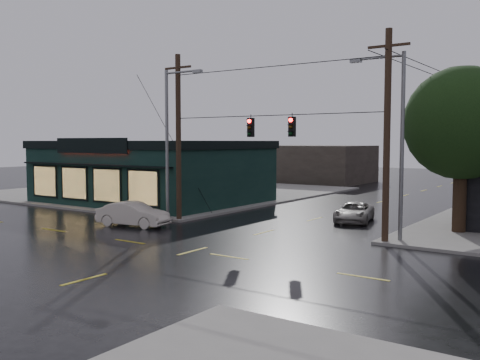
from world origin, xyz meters
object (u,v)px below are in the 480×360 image
Objects in this scene: utility_pole_nw at (179,221)px; sedan_cream at (133,214)px; utility_pole_ne at (385,244)px; suv_silver at (354,212)px; corner_tree at (462,124)px.

utility_pole_nw is 2.36× the size of sedan_cream.
utility_pole_nw is at bearing 180.00° from utility_pole_ne.
utility_pole_ne is 14.19m from sedan_cream.
suv_silver is at bearing 124.35° from utility_pole_ne.
sedan_cream is at bearing -153.85° from corner_tree.
corner_tree is 18.65m from sedan_cream.
utility_pole_nw is at bearing -159.81° from suv_silver.
utility_pole_ne is 7.16m from suv_silver.
utility_pole_nw is at bearing -162.39° from corner_tree.
sedan_cream is (-16.10, -7.90, -5.12)m from corner_tree.
utility_pole_nw reaches higher than sedan_cream.
utility_pole_ne is 2.36× the size of sedan_cream.
corner_tree is at bearing -75.47° from sedan_cream.
suv_silver is (-6.29, 1.04, -5.23)m from corner_tree.
utility_pole_nw is at bearing -26.90° from sedan_cream.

